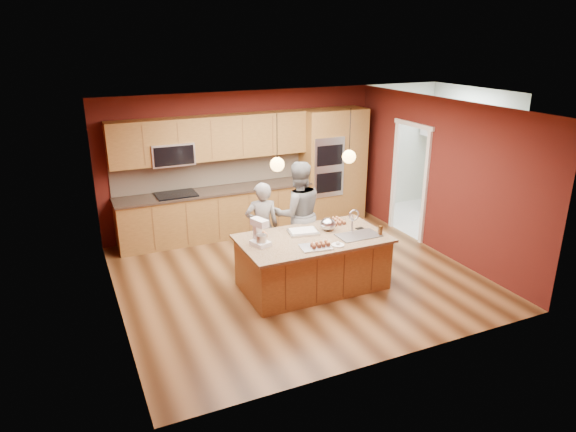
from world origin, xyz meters
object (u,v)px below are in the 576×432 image
person_right (298,214)px  stand_mixer (260,234)px  person_left (262,227)px  island (313,261)px  mixing_bowl (328,224)px

person_right → stand_mixer: person_right is taller
person_left → island: bearing=131.0°
stand_mixer → mixing_bowl: bearing=-12.4°
person_left → stand_mixer: bearing=78.3°
island → mixing_bowl: island is taller
island → person_left: person_left is taller
island → mixing_bowl: bearing=28.3°
person_right → island: bearing=89.2°
island → mixing_bowl: 0.62m
person_right → stand_mixer: (-0.99, -0.82, 0.10)m
stand_mixer → mixing_bowl: size_ratio=1.64×
person_right → stand_mixer: 1.29m
island → stand_mixer: 1.02m
person_left → mixing_bowl: person_left is taller
island → stand_mixer: size_ratio=5.63×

